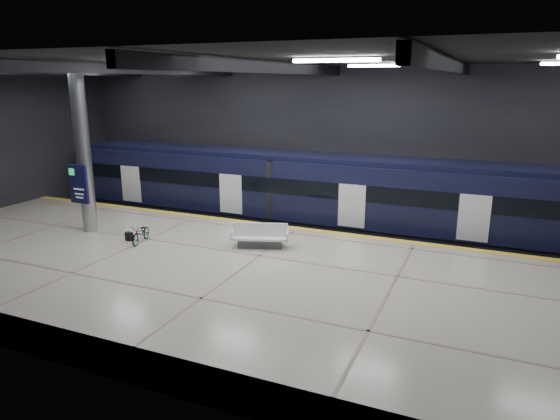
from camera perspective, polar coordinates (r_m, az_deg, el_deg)
The scene contains 10 objects.
ground at distance 19.57m, azimuth -1.02°, elevation -7.35°, with size 30.00×30.00×0.00m, color black.
room_shell at distance 18.22m, azimuth -1.10°, elevation 9.58°, with size 30.10×16.10×8.05m.
platform at distance 17.28m, azimuth -4.48°, elevation -8.49°, with size 30.00×11.00×1.10m, color beige.
safety_strip at distance 21.59m, azimuth 1.98°, elevation -2.11°, with size 30.00×0.40×0.01m, color yellow.
rails at distance 24.36m, azimuth 4.33°, elevation -2.70°, with size 30.00×1.52×0.16m.
train at distance 23.60m, azimuth 6.29°, elevation 1.66°, with size 29.40×2.84×3.79m.
bench at distance 19.17m, azimuth -2.26°, elevation -3.26°, with size 2.35×1.56×0.96m.
bicycle at distance 20.39m, azimuth -15.61°, elevation -2.57°, with size 0.51×1.46×0.77m, color #99999E.
pannier_bag at distance 20.82m, azimuth -16.86°, elevation -2.91°, with size 0.30×0.18×0.35m, color black.
info_column at distance 22.10m, azimuth -21.62°, elevation 6.17°, with size 0.90×0.78×6.90m.
Camera 1 is at (7.51, -16.51, 7.33)m, focal length 32.00 mm.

